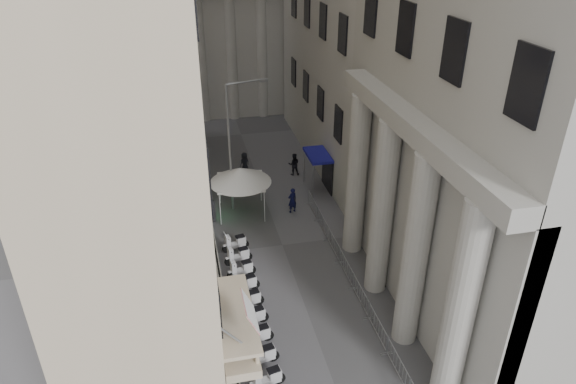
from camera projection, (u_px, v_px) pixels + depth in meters
name	position (u px, v px, depth m)	size (l,w,h in m)	color
iron_fence	(217.00, 265.00, 30.91)	(0.30, 28.00, 1.40)	black
blue_awning	(317.00, 189.00, 39.38)	(1.60, 3.00, 3.00)	navy
scooter_4	(262.00, 364.00, 24.07)	(0.56, 1.40, 1.50)	silver
scooter_5	(258.00, 344.00, 25.24)	(0.56, 1.40, 1.50)	silver
scooter_6	(253.00, 325.00, 26.41)	(0.56, 1.40, 1.50)	silver
scooter_7	(249.00, 307.00, 27.58)	(0.56, 1.40, 1.50)	silver
scooter_8	(246.00, 291.00, 28.74)	(0.56, 1.40, 1.50)	silver
scooter_9	(242.00, 276.00, 29.91)	(0.56, 1.40, 1.50)	silver
scooter_10	(239.00, 263.00, 31.08)	(0.56, 1.40, 1.50)	silver
scooter_11	(236.00, 250.00, 32.25)	(0.56, 1.40, 1.50)	silver
barrier_1	(397.00, 374.00, 23.57)	(0.60, 2.40, 1.10)	#9B9EA2
barrier_2	(377.00, 336.00, 25.72)	(0.60, 2.40, 1.10)	#9B9EA2
barrier_3	(360.00, 303.00, 27.86)	(0.60, 2.40, 1.10)	#9B9EA2
barrier_4	(346.00, 275.00, 30.01)	(0.60, 2.40, 1.10)	#9B9EA2
barrier_5	(333.00, 251.00, 32.15)	(0.60, 2.40, 1.10)	#9B9EA2
barrier_6	(322.00, 230.00, 34.30)	(0.60, 2.40, 1.10)	#9B9EA2
barrier_7	(313.00, 212.00, 36.45)	(0.60, 2.40, 1.10)	#9B9EA2
security_tent	(238.00, 175.00, 35.13)	(4.26, 4.26, 3.46)	silver
street_lamp	(234.00, 136.00, 34.33)	(2.92, 0.94, 9.17)	gray
info_kiosk	(212.00, 210.00, 35.10)	(0.48, 0.79, 1.61)	black
pedestrian_a	(292.00, 200.00, 35.98)	(0.68, 0.45, 1.88)	black
pedestrian_b	(294.00, 164.00, 41.21)	(0.90, 0.70, 1.85)	black
pedestrian_c	(245.00, 163.00, 41.53)	(0.86, 0.56, 1.77)	black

